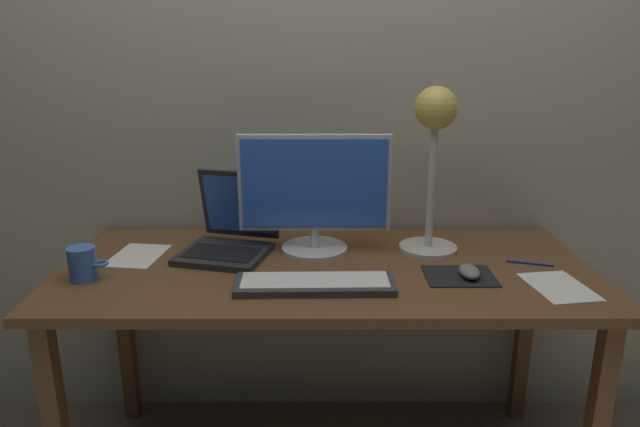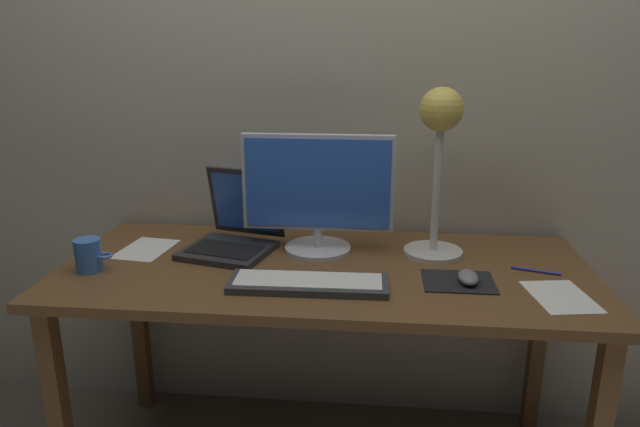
{
  "view_description": "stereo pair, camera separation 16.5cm",
  "coord_description": "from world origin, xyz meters",
  "px_view_note": "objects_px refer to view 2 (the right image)",
  "views": [
    {
      "loc": [
        -0.02,
        -1.64,
        1.4
      ],
      "look_at": [
        -0.01,
        -0.05,
        0.92
      ],
      "focal_mm": 32.47,
      "sensor_mm": 36.0,
      "label": 1
    },
    {
      "loc": [
        0.15,
        -1.63,
        1.4
      ],
      "look_at": [
        -0.01,
        -0.05,
        0.92
      ],
      "focal_mm": 32.47,
      "sensor_mm": 36.0,
      "label": 2
    }
  ],
  "objects_px": {
    "mouse": "(468,277)",
    "coffee_mug": "(89,255)",
    "desk_lamp": "(440,141)",
    "laptop": "(236,227)",
    "monitor": "(318,191)",
    "keyboard_main": "(308,283)",
    "pen": "(536,271)"
  },
  "relations": [
    {
      "from": "monitor",
      "to": "coffee_mug",
      "type": "xyz_separation_m",
      "value": [
        -0.66,
        -0.23,
        -0.15
      ]
    },
    {
      "from": "desk_lamp",
      "to": "laptop",
      "type": "bearing_deg",
      "value": 179.85
    },
    {
      "from": "laptop",
      "to": "coffee_mug",
      "type": "relative_size",
      "value": 3.01
    },
    {
      "from": "keyboard_main",
      "to": "monitor",
      "type": "bearing_deg",
      "value": 90.71
    },
    {
      "from": "monitor",
      "to": "pen",
      "type": "height_order",
      "value": "monitor"
    },
    {
      "from": "mouse",
      "to": "coffee_mug",
      "type": "xyz_separation_m",
      "value": [
        -1.1,
        -0.01,
        0.03
      ]
    },
    {
      "from": "monitor",
      "to": "desk_lamp",
      "type": "relative_size",
      "value": 0.91
    },
    {
      "from": "coffee_mug",
      "to": "laptop",
      "type": "bearing_deg",
      "value": 32.08
    },
    {
      "from": "keyboard_main",
      "to": "coffee_mug",
      "type": "relative_size",
      "value": 3.93
    },
    {
      "from": "laptop",
      "to": "mouse",
      "type": "bearing_deg",
      "value": -17.89
    },
    {
      "from": "keyboard_main",
      "to": "mouse",
      "type": "xyz_separation_m",
      "value": [
        0.44,
        0.07,
        0.01
      ]
    },
    {
      "from": "pen",
      "to": "mouse",
      "type": "bearing_deg",
      "value": -153.08
    },
    {
      "from": "keyboard_main",
      "to": "desk_lamp",
      "type": "xyz_separation_m",
      "value": [
        0.37,
        0.3,
        0.35
      ]
    },
    {
      "from": "keyboard_main",
      "to": "mouse",
      "type": "height_order",
      "value": "mouse"
    },
    {
      "from": "laptop",
      "to": "keyboard_main",
      "type": "bearing_deg",
      "value": -47.53
    },
    {
      "from": "desk_lamp",
      "to": "coffee_mug",
      "type": "bearing_deg",
      "value": -166.82
    },
    {
      "from": "monitor",
      "to": "pen",
      "type": "distance_m",
      "value": 0.7
    },
    {
      "from": "monitor",
      "to": "keyboard_main",
      "type": "bearing_deg",
      "value": -89.29
    },
    {
      "from": "desk_lamp",
      "to": "mouse",
      "type": "bearing_deg",
      "value": -71.44
    },
    {
      "from": "keyboard_main",
      "to": "desk_lamp",
      "type": "height_order",
      "value": "desk_lamp"
    },
    {
      "from": "desk_lamp",
      "to": "mouse",
      "type": "relative_size",
      "value": 5.47
    },
    {
      "from": "monitor",
      "to": "mouse",
      "type": "distance_m",
      "value": 0.53
    },
    {
      "from": "laptop",
      "to": "desk_lamp",
      "type": "distance_m",
      "value": 0.7
    },
    {
      "from": "keyboard_main",
      "to": "coffee_mug",
      "type": "xyz_separation_m",
      "value": [
        -0.66,
        0.06,
        0.04
      ]
    },
    {
      "from": "mouse",
      "to": "pen",
      "type": "height_order",
      "value": "mouse"
    },
    {
      "from": "monitor",
      "to": "laptop",
      "type": "distance_m",
      "value": 0.3
    },
    {
      "from": "pen",
      "to": "keyboard_main",
      "type": "bearing_deg",
      "value": -165.02
    },
    {
      "from": "mouse",
      "to": "coffee_mug",
      "type": "height_order",
      "value": "coffee_mug"
    },
    {
      "from": "coffee_mug",
      "to": "pen",
      "type": "distance_m",
      "value": 1.32
    },
    {
      "from": "monitor",
      "to": "coffee_mug",
      "type": "bearing_deg",
      "value": -160.39
    },
    {
      "from": "keyboard_main",
      "to": "coffee_mug",
      "type": "bearing_deg",
      "value": 175.06
    },
    {
      "from": "mouse",
      "to": "monitor",
      "type": "bearing_deg",
      "value": 153.47
    }
  ]
}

